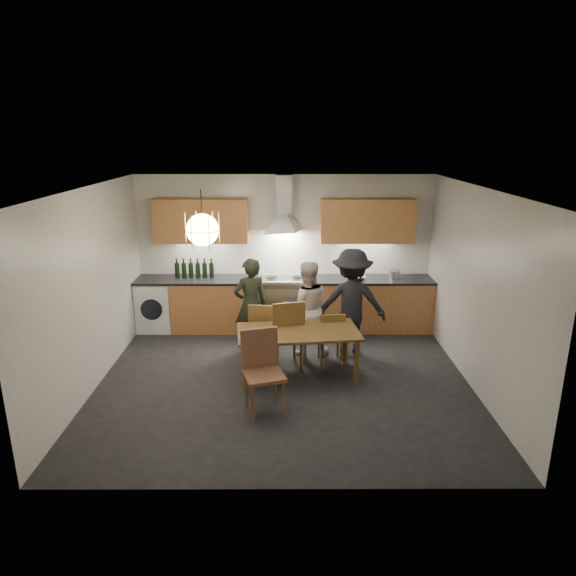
{
  "coord_description": "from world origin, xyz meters",
  "views": [
    {
      "loc": [
        0.04,
        -6.36,
        3.24
      ],
      "look_at": [
        0.06,
        0.4,
        1.2
      ],
      "focal_mm": 32.0,
      "sensor_mm": 36.0,
      "label": 1
    }
  ],
  "objects_px": {
    "wine_bottles": "(194,268)",
    "chair_back_left": "(264,328)",
    "mixing_bowl": "(357,278)",
    "stock_pot": "(394,275)",
    "person_mid": "(307,308)",
    "person_left": "(251,305)",
    "chair_front": "(262,365)",
    "dining_table": "(298,336)",
    "person_right": "(351,302)"
  },
  "relations": [
    {
      "from": "person_left",
      "to": "person_mid",
      "type": "xyz_separation_m",
      "value": [
        0.85,
        -0.14,
        -0.01
      ]
    },
    {
      "from": "mixing_bowl",
      "to": "stock_pot",
      "type": "bearing_deg",
      "value": 5.72
    },
    {
      "from": "person_left",
      "to": "wine_bottles",
      "type": "xyz_separation_m",
      "value": [
        -1.01,
        0.96,
        0.33
      ]
    },
    {
      "from": "person_right",
      "to": "wine_bottles",
      "type": "relative_size",
      "value": 2.47
    },
    {
      "from": "person_right",
      "to": "mixing_bowl",
      "type": "height_order",
      "value": "person_right"
    },
    {
      "from": "person_right",
      "to": "stock_pot",
      "type": "xyz_separation_m",
      "value": [
        0.84,
        1.0,
        0.15
      ]
    },
    {
      "from": "chair_front",
      "to": "person_mid",
      "type": "xyz_separation_m",
      "value": [
        0.6,
        1.65,
        0.15
      ]
    },
    {
      "from": "chair_back_left",
      "to": "chair_front",
      "type": "bearing_deg",
      "value": 100.18
    },
    {
      "from": "chair_front",
      "to": "mixing_bowl",
      "type": "relative_size",
      "value": 3.48
    },
    {
      "from": "chair_front",
      "to": "person_mid",
      "type": "bearing_deg",
      "value": 53.02
    },
    {
      "from": "person_mid",
      "to": "person_left",
      "type": "bearing_deg",
      "value": -15.42
    },
    {
      "from": "chair_front",
      "to": "stock_pot",
      "type": "xyz_separation_m",
      "value": [
        2.11,
        2.68,
        0.39
      ]
    },
    {
      "from": "wine_bottles",
      "to": "chair_back_left",
      "type": "bearing_deg",
      "value": -48.24
    },
    {
      "from": "chair_back_left",
      "to": "person_left",
      "type": "distance_m",
      "value": 0.51
    },
    {
      "from": "chair_front",
      "to": "stock_pot",
      "type": "height_order",
      "value": "stock_pot"
    },
    {
      "from": "mixing_bowl",
      "to": "wine_bottles",
      "type": "xyz_separation_m",
      "value": [
        -2.74,
        0.14,
        0.13
      ]
    },
    {
      "from": "chair_back_left",
      "to": "wine_bottles",
      "type": "relative_size",
      "value": 1.36
    },
    {
      "from": "dining_table",
      "to": "person_mid",
      "type": "xyz_separation_m",
      "value": [
        0.14,
        0.81,
        0.12
      ]
    },
    {
      "from": "stock_pot",
      "to": "wine_bottles",
      "type": "height_order",
      "value": "wine_bottles"
    },
    {
      "from": "chair_front",
      "to": "person_left",
      "type": "xyz_separation_m",
      "value": [
        -0.25,
        1.79,
        0.16
      ]
    },
    {
      "from": "chair_back_left",
      "to": "chair_front",
      "type": "distance_m",
      "value": 1.39
    },
    {
      "from": "wine_bottles",
      "to": "dining_table",
      "type": "bearing_deg",
      "value": -48.11
    },
    {
      "from": "chair_back_left",
      "to": "wine_bottles",
      "type": "xyz_separation_m",
      "value": [
        -1.22,
        1.37,
        0.55
      ]
    },
    {
      "from": "person_left",
      "to": "stock_pot",
      "type": "bearing_deg",
      "value": 176.18
    },
    {
      "from": "chair_back_left",
      "to": "mixing_bowl",
      "type": "height_order",
      "value": "mixing_bowl"
    },
    {
      "from": "dining_table",
      "to": "stock_pot",
      "type": "relative_size",
      "value": 9.21
    },
    {
      "from": "chair_back_left",
      "to": "person_left",
      "type": "xyz_separation_m",
      "value": [
        -0.21,
        0.41,
        0.22
      ]
    },
    {
      "from": "dining_table",
      "to": "person_right",
      "type": "relative_size",
      "value": 1.05
    },
    {
      "from": "dining_table",
      "to": "person_left",
      "type": "distance_m",
      "value": 1.19
    },
    {
      "from": "person_mid",
      "to": "mixing_bowl",
      "type": "height_order",
      "value": "person_mid"
    },
    {
      "from": "chair_back_left",
      "to": "chair_front",
      "type": "height_order",
      "value": "chair_front"
    },
    {
      "from": "chair_back_left",
      "to": "stock_pot",
      "type": "distance_m",
      "value": 2.55
    },
    {
      "from": "chair_back_left",
      "to": "person_left",
      "type": "height_order",
      "value": "person_left"
    },
    {
      "from": "person_mid",
      "to": "stock_pot",
      "type": "distance_m",
      "value": 1.85
    },
    {
      "from": "person_left",
      "to": "stock_pot",
      "type": "distance_m",
      "value": 2.54
    },
    {
      "from": "chair_back_left",
      "to": "person_mid",
      "type": "height_order",
      "value": "person_mid"
    },
    {
      "from": "person_mid",
      "to": "mixing_bowl",
      "type": "bearing_deg",
      "value": -138.38
    },
    {
      "from": "chair_front",
      "to": "mixing_bowl",
      "type": "height_order",
      "value": "chair_front"
    },
    {
      "from": "chair_front",
      "to": "person_mid",
      "type": "relative_size",
      "value": 0.69
    },
    {
      "from": "stock_pot",
      "to": "chair_front",
      "type": "bearing_deg",
      "value": -128.25
    },
    {
      "from": "person_right",
      "to": "person_mid",
      "type": "bearing_deg",
      "value": 5.79
    },
    {
      "from": "person_mid",
      "to": "stock_pot",
      "type": "height_order",
      "value": "person_mid"
    },
    {
      "from": "chair_front",
      "to": "person_right",
      "type": "relative_size",
      "value": 0.62
    },
    {
      "from": "person_left",
      "to": "dining_table",
      "type": "bearing_deg",
      "value": 102.18
    },
    {
      "from": "person_right",
      "to": "wine_bottles",
      "type": "distance_m",
      "value": 2.76
    },
    {
      "from": "dining_table",
      "to": "wine_bottles",
      "type": "relative_size",
      "value": 2.59
    },
    {
      "from": "dining_table",
      "to": "person_mid",
      "type": "bearing_deg",
      "value": 73.48
    },
    {
      "from": "person_left",
      "to": "mixing_bowl",
      "type": "distance_m",
      "value": 1.93
    },
    {
      "from": "mixing_bowl",
      "to": "person_mid",
      "type": "bearing_deg",
      "value": -132.33
    },
    {
      "from": "person_left",
      "to": "person_mid",
      "type": "distance_m",
      "value": 0.86
    }
  ]
}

